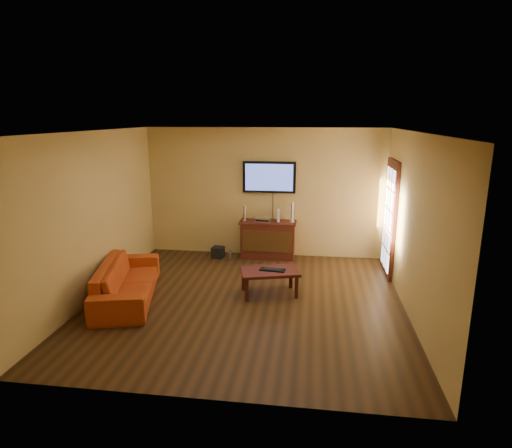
% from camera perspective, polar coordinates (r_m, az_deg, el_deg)
% --- Properties ---
extents(ground_plane, '(5.00, 5.00, 0.00)m').
position_cam_1_polar(ground_plane, '(7.05, -1.32, -10.28)').
color(ground_plane, black).
rests_on(ground_plane, ground).
extents(room_walls, '(5.00, 5.00, 5.00)m').
position_cam_1_polar(room_walls, '(7.14, -0.61, 4.24)').
color(room_walls, tan).
rests_on(room_walls, ground).
extents(french_door, '(0.07, 1.02, 2.22)m').
position_cam_1_polar(french_door, '(8.38, 17.38, 0.62)').
color(french_door, '#3A130D').
rests_on(french_door, ground).
extents(media_console, '(1.18, 0.45, 0.79)m').
position_cam_1_polar(media_console, '(9.01, 1.59, -2.07)').
color(media_console, '#3A130D').
rests_on(media_console, ground).
extents(television, '(1.10, 0.08, 0.65)m').
position_cam_1_polar(television, '(8.92, 1.77, 6.25)').
color(television, black).
rests_on(television, ground).
extents(coffee_table, '(1.06, 0.80, 0.43)m').
position_cam_1_polar(coffee_table, '(7.19, 1.84, -6.61)').
color(coffee_table, '#3A130D').
rests_on(coffee_table, ground).
extents(sofa, '(1.11, 2.18, 0.82)m').
position_cam_1_polar(sofa, '(7.33, -16.84, -6.48)').
color(sofa, '#B23F13').
rests_on(sofa, ground).
extents(speaker_left, '(0.09, 0.09, 0.32)m').
position_cam_1_polar(speaker_left, '(8.94, -1.55, 1.37)').
color(speaker_left, silver).
rests_on(speaker_left, media_console).
extents(speaker_right, '(0.11, 0.11, 0.41)m').
position_cam_1_polar(speaker_right, '(8.87, 4.82, 1.48)').
color(speaker_right, silver).
rests_on(speaker_right, media_console).
extents(av_receiver, '(0.36, 0.28, 0.08)m').
position_cam_1_polar(av_receiver, '(8.92, 1.01, 0.61)').
color(av_receiver, silver).
rests_on(av_receiver, media_console).
extents(game_console, '(0.05, 0.18, 0.24)m').
position_cam_1_polar(game_console, '(8.90, 3.05, 1.11)').
color(game_console, white).
rests_on(game_console, media_console).
extents(subwoofer, '(0.26, 0.26, 0.23)m').
position_cam_1_polar(subwoofer, '(9.12, -5.10, -3.78)').
color(subwoofer, black).
rests_on(subwoofer, ground).
extents(bottle, '(0.07, 0.07, 0.22)m').
position_cam_1_polar(bottle, '(8.96, -3.44, -4.19)').
color(bottle, white).
rests_on(bottle, ground).
extents(keyboard, '(0.44, 0.21, 0.03)m').
position_cam_1_polar(keyboard, '(7.16, 2.21, -6.10)').
color(keyboard, black).
rests_on(keyboard, coffee_table).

